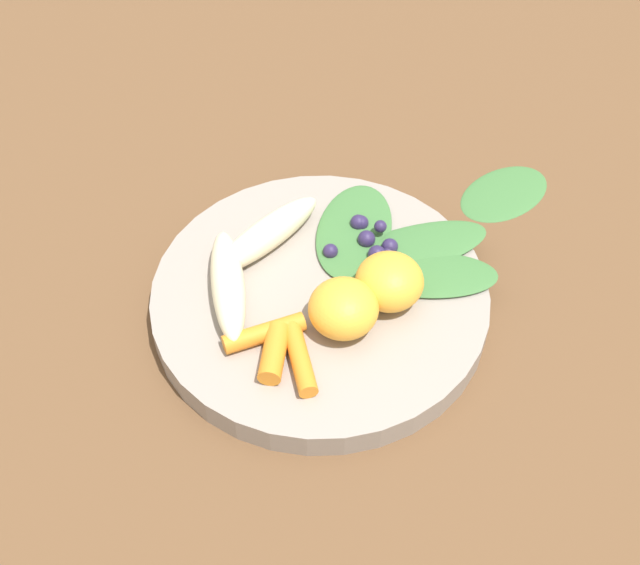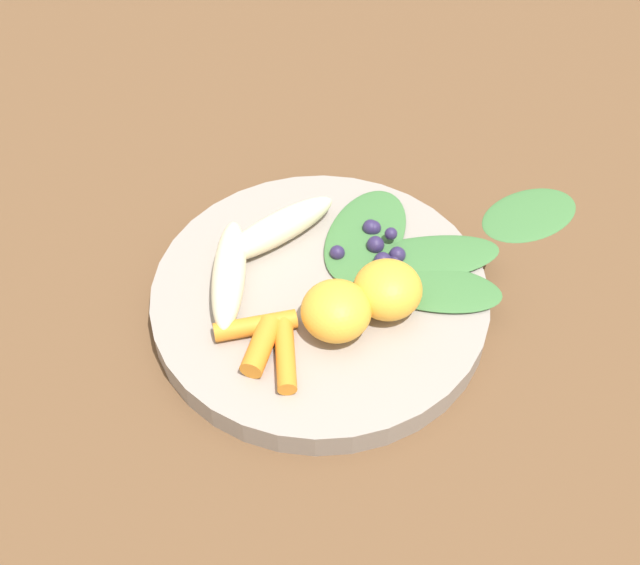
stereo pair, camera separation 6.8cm
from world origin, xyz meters
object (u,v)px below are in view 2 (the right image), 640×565
Objects in this scene: bowl at (320,300)px; banana_peeled_left at (229,274)px; orange_segment_near at (388,290)px; kale_leaf_stray at (530,213)px; banana_peeled_right at (282,227)px.

banana_peeled_left reaches higher than bowl.
kale_leaf_stray is at bearing 10.07° from orange_segment_near.
bowl is 0.08m from banana_peeled_left.
banana_peeled_right is (0.06, 0.02, 0.00)m from banana_peeled_left.
orange_segment_near is at bearing 80.26° from banana_peeled_left.
bowl is at bearing 85.41° from banana_peeled_left.
orange_segment_near is at bearing 101.01° from banana_peeled_right.
kale_leaf_stray is at bearing -2.32° from bowl.
banana_peeled_right is at bearing 163.63° from kale_leaf_stray.
kale_leaf_stray is (0.18, 0.03, -0.04)m from orange_segment_near.
banana_peeled_left reaches higher than kale_leaf_stray.
orange_segment_near reaches higher than kale_leaf_stray.
bowl is at bearing 80.95° from banana_peeled_right.
banana_peeled_right is (0.00, 0.07, 0.03)m from bowl.
bowl is at bearing 130.86° from orange_segment_near.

